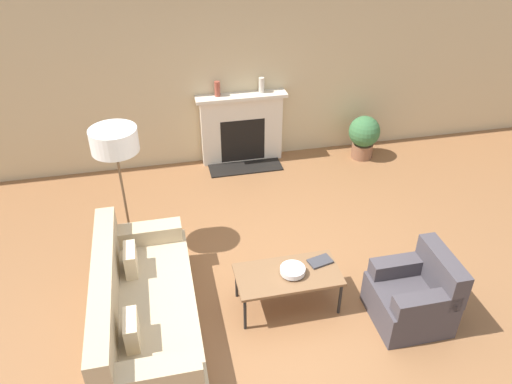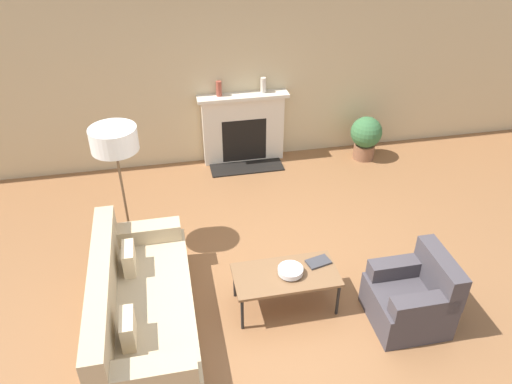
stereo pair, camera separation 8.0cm
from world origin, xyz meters
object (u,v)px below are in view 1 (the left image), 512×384
potted_plant (364,135)px  armchair_near (414,296)px  mantel_vase_center_left (262,85)px  bowl (293,270)px  couch (142,309)px  floor_lamp (115,148)px  coffee_table (288,276)px  book (320,261)px  mantel_vase_left (217,89)px  fireplace (242,129)px

potted_plant → armchair_near: bearing=-103.9°
mantel_vase_center_left → bowl: bearing=-97.1°
couch → floor_lamp: (-0.11, 1.36, 1.09)m
bowl → coffee_table: bearing=166.2°
couch → armchair_near: bearing=-98.6°
bowl → floor_lamp: 2.31m
floor_lamp → potted_plant: size_ratio=2.32×
book → mantel_vase_center_left: (0.07, 3.10, 0.77)m
mantel_vase_left → potted_plant: 2.42m
coffee_table → potted_plant: 3.51m
bowl → mantel_vase_center_left: bearing=82.9°
couch → bowl: (1.55, 0.02, 0.19)m
floor_lamp → mantel_vase_left: floor_lamp is taller
book → mantel_vase_center_left: 3.20m
mantel_vase_left → mantel_vase_center_left: mantel_vase_center_left is taller
potted_plant → couch: bearing=-140.6°
coffee_table → armchair_near: bearing=-20.2°
couch → mantel_vase_center_left: (1.95, 3.23, 0.92)m
couch → bowl: bearing=-89.1°
book → coffee_table: bearing=-179.2°
bowl → armchair_near: bearing=-20.4°
couch → mantel_vase_left: size_ratio=9.49×
coffee_table → mantel_vase_center_left: (0.44, 3.20, 0.82)m
bowl → mantel_vase_left: size_ratio=1.17×
fireplace → coffee_table: 3.19m
coffee_table → floor_lamp: (-1.61, 1.32, 0.99)m
coffee_table → bowl: (0.04, -0.01, 0.08)m
bowl → mantel_vase_left: (-0.26, 3.21, 0.73)m
armchair_near → mantel_vase_left: (-1.43, 3.65, 0.92)m
bowl → mantel_vase_left: 3.30m
couch → coffee_table: size_ratio=1.95×
fireplace → armchair_near: fireplace is taller
couch → coffee_table: bearing=-88.7°
couch → mantel_vase_center_left: bearing=-31.0°
couch → armchair_near: 2.75m
book → bowl: bearing=-175.7°
coffee_table → potted_plant: (2.03, 2.86, -0.01)m
mantel_vase_left → mantel_vase_center_left: 0.66m
floor_lamp → mantel_vase_center_left: floor_lamp is taller
coffee_table → fireplace: bearing=87.6°
fireplace → bowl: 3.20m
armchair_near → floor_lamp: size_ratio=0.49×
potted_plant → fireplace: bearing=170.4°
book → floor_lamp: size_ratio=0.17×
fireplace → book: 3.10m
mantel_vase_center_left → mantel_vase_left: bearing=180.0°
floor_lamp → armchair_near: bearing=-32.0°
coffee_table → book: bearing=14.5°
coffee_table → bowl: size_ratio=4.16×
fireplace → potted_plant: bearing=-9.6°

